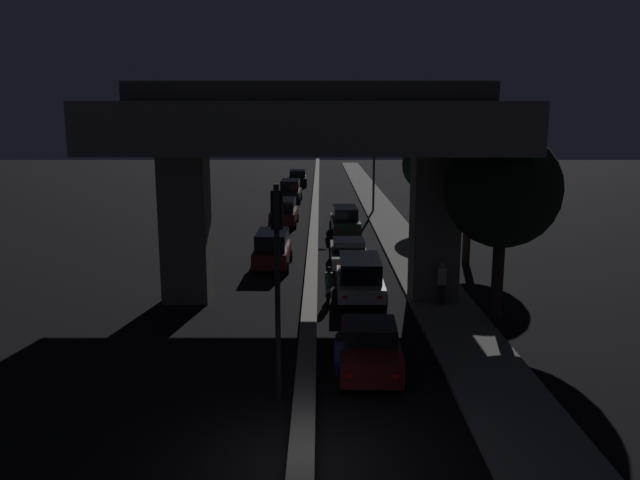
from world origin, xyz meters
TOP-DOWN VIEW (x-y plane):
  - ground_plane at (0.00, 0.00)m, footprint 200.00×200.00m
  - median_divider at (0.00, 35.00)m, footprint 0.57×126.00m
  - sidewalk_right at (5.26, 28.00)m, footprint 2.56×126.00m
  - elevated_overpass at (0.00, 12.52)m, footprint 14.56×11.18m
  - traffic_light_left_of_median at (-0.68, 3.24)m, footprint 0.30×0.49m
  - street_lamp at (4.35, 36.57)m, footprint 2.04×0.32m
  - car_dark_red_lead at (1.86, 5.17)m, footprint 2.00×4.26m
  - car_white_second at (2.04, 12.82)m, footprint 2.08×4.25m
  - car_grey_third at (1.82, 18.32)m, footprint 1.91×4.68m
  - car_dark_green_fourth at (1.99, 27.16)m, footprint 1.95×4.83m
  - car_dark_red_lead_oncoming at (-1.98, 18.27)m, footprint 1.88×4.06m
  - car_dark_red_second_oncoming at (-2.11, 30.67)m, footprint 1.96×4.48m
  - car_dark_green_third_oncoming at (-2.22, 42.80)m, footprint 1.99×4.57m
  - car_black_fourth_oncoming at (-2.08, 56.43)m, footprint 2.15×4.56m
  - motorcycle_blue_filtering_near at (0.94, 4.26)m, footprint 0.33×1.82m
  - motorcycle_white_filtering_mid at (0.75, 12.07)m, footprint 0.34×1.98m
  - pedestrian_on_sidewalk at (5.16, 11.42)m, footprint 0.35×0.35m
  - roadside_tree_kerbside_near at (6.84, 9.78)m, footprint 4.13×4.13m
  - roadside_tree_kerbside_mid at (7.84, 18.89)m, footprint 3.98×3.98m
  - roadside_tree_kerbside_far at (7.62, 29.18)m, footprint 3.61×3.61m

SIDE VIEW (x-z plane):
  - ground_plane at x=0.00m, z-range 0.00..0.00m
  - sidewalk_right at x=5.26m, z-range 0.00..0.15m
  - median_divider at x=0.00m, z-range 0.00..0.37m
  - motorcycle_white_filtering_mid at x=0.75m, z-range -0.12..1.37m
  - motorcycle_blue_filtering_near at x=0.94m, z-range -0.12..1.40m
  - car_grey_third at x=1.82m, z-range 0.02..1.43m
  - car_dark_red_lead at x=1.86m, z-range 0.02..1.53m
  - car_white_second at x=2.04m, z-range 0.07..1.75m
  - car_black_fourth_oncoming at x=-2.08m, z-range 0.04..1.79m
  - car_dark_green_fourth at x=1.99m, z-range 0.02..1.82m
  - car_dark_red_lead_oncoming at x=-1.98m, z-range 0.04..1.85m
  - car_dark_red_second_oncoming at x=-2.11m, z-range 0.04..1.87m
  - pedestrian_on_sidewalk at x=5.16m, z-range 0.15..1.84m
  - car_dark_green_third_oncoming at x=-2.22m, z-range 0.05..2.05m
  - traffic_light_left_of_median at x=-0.68m, z-range 1.02..6.75m
  - roadside_tree_kerbside_far at x=7.62m, z-range 1.22..7.34m
  - roadside_tree_kerbside_mid at x=7.84m, z-range 1.30..7.92m
  - roadside_tree_kerbside_near at x=6.84m, z-range 1.37..8.29m
  - street_lamp at x=4.35m, z-range 0.72..9.57m
  - elevated_overpass at x=0.00m, z-range 2.21..10.94m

